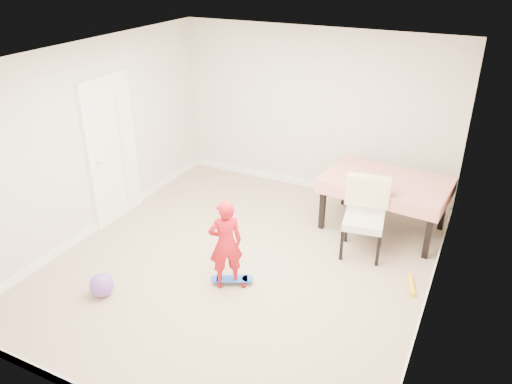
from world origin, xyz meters
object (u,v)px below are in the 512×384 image
at_px(dining_chair, 364,219).
at_px(child, 226,246).
at_px(balloon, 102,285).
at_px(skateboard, 232,281).
at_px(dining_table, 383,204).

relative_size(dining_chair, child, 0.94).
bearing_deg(dining_chair, balloon, -147.19).
bearing_deg(skateboard, child, -170.20).
xyz_separation_m(dining_table, skateboard, (-1.29, -2.09, -0.35)).
distance_m(skateboard, balloon, 1.51).
bearing_deg(balloon, child, 34.27).
bearing_deg(skateboard, balloon, -172.43).
distance_m(dining_table, dining_chair, 0.77).
bearing_deg(dining_table, balloon, -125.66).
bearing_deg(dining_chair, skateboard, -140.94).
xyz_separation_m(skateboard, child, (-0.05, -0.04, 0.51)).
height_order(dining_chair, child, child).
bearing_deg(skateboard, dining_chair, 21.27).
height_order(skateboard, balloon, balloon).
bearing_deg(child, dining_table, -162.50).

